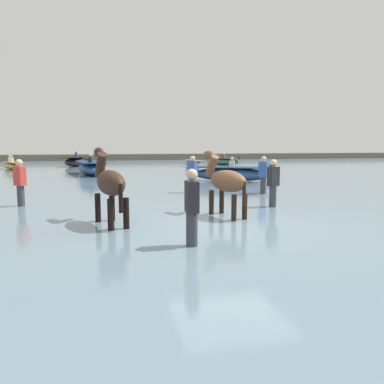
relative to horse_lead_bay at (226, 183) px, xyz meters
name	(u,v)px	position (x,y,z in m)	size (l,w,h in m)	color
ground_plane	(231,236)	(-0.16, -0.87, -1.12)	(120.00, 120.00, 0.00)	#84755B
water_surface	(163,184)	(-0.16, 9.13, -0.97)	(90.00, 90.00, 0.29)	slate
horse_lead_bay	(226,183)	(0.00, 0.00, 0.00)	(0.84, 1.73, 1.89)	brown
horse_trailing_dark_bay	(110,185)	(-2.78, -0.33, 0.05)	(0.84, 1.82, 1.98)	#382319
boat_mid_channel	(76,161)	(-5.28, 23.41, -0.45)	(2.09, 4.36, 1.25)	black
boat_distant_east	(91,168)	(-3.74, 14.01, -0.44)	(2.00, 4.30, 1.25)	#28518E
boat_distant_west	(13,166)	(-9.28, 19.87, -0.55)	(2.25, 2.90, 1.02)	gold
boat_near_starboard	(193,164)	(3.90, 19.90, -0.56)	(1.29, 3.04, 0.55)	#B2AD9E
boat_mid_outer	(222,161)	(7.12, 22.40, -0.52)	(2.97, 3.20, 1.08)	#337556
boat_far_inshore	(232,174)	(3.09, 8.43, -0.48)	(3.97, 2.77, 1.17)	#28518E
person_onlooker_left	(192,177)	(0.25, 4.63, -0.25)	(0.36, 0.37, 1.63)	#383842
person_wading_mid	(20,186)	(-5.25, 2.80, -0.25)	(0.37, 0.36, 1.63)	#383842
person_wading_close	(273,186)	(1.74, 1.03, -0.25)	(0.37, 0.31, 1.63)	#383842
person_onlooker_right	(192,213)	(-1.42, -2.43, -0.25)	(0.21, 0.32, 1.63)	#383842
person_spectator_far	(263,178)	(2.65, 3.74, -0.25)	(0.36, 0.37, 1.63)	#383842
far_shoreline	(129,158)	(-0.16, 35.25, -0.63)	(80.00, 2.40, 0.98)	#605B4C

